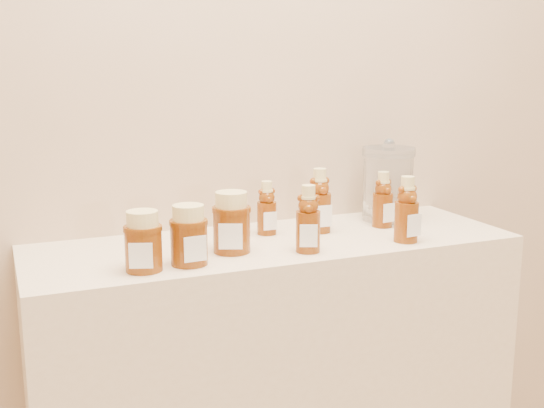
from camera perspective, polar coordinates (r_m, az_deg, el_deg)
name	(u,v)px	position (r m, az deg, el deg)	size (l,w,h in m)	color
wall_back	(245,55)	(1.81, -2.27, 12.37)	(3.50, 0.02, 2.70)	tan
display_table	(274,408)	(1.85, 0.21, -16.68)	(1.20, 0.40, 0.90)	beige
bear_bottle_back_left	(267,204)	(1.73, -0.44, -0.03)	(0.05, 0.05, 0.16)	#5A2507
bear_bottle_back_mid	(319,196)	(1.75, 3.99, 0.65)	(0.06, 0.06, 0.19)	#5A2507
bear_bottle_back_right	(383,196)	(1.83, 9.26, 0.69)	(0.06, 0.06, 0.17)	#5A2507
bear_bottle_front_left	(308,214)	(1.57, 3.05, -0.87)	(0.06, 0.06, 0.18)	#5A2507
bear_bottle_front_right	(407,205)	(1.69, 11.22, -0.08)	(0.06, 0.06, 0.18)	#5A2507
honey_jar_left	(189,235)	(1.48, -6.98, -2.58)	(0.08, 0.08, 0.13)	#5A2507
honey_jar_back	(232,222)	(1.57, -3.41, -1.53)	(0.09, 0.09, 0.14)	#5A2507
honey_jar_front	(143,241)	(1.45, -10.73, -3.06)	(0.08, 0.08, 0.13)	#5A2507
glass_canister	(388,181)	(1.90, 9.67, 1.92)	(0.14, 0.14, 0.22)	white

